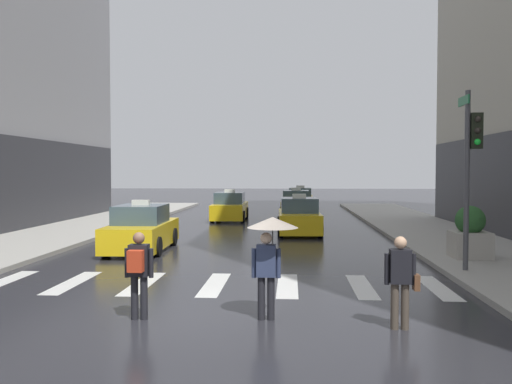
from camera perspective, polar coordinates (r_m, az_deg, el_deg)
The scene contains 12 objects.
ground_plane at distance 10.45m, azimuth -6.89°, elevation -13.28°, with size 160.00×160.00×0.00m, color #26262B.
crosswalk_markings at distance 13.33m, azimuth -4.48°, elevation -9.87°, with size 11.30×2.80×0.01m.
traffic_light_pole at distance 15.25m, azimuth 22.12°, elevation 3.79°, with size 0.44×0.84×4.80m.
taxi_lead at distance 19.22m, azimuth -12.20°, elevation -4.03°, with size 2.02×4.58×1.80m.
taxi_second at distance 24.08m, azimuth 4.65°, elevation -2.75°, with size 2.04×4.59×1.80m.
taxi_third at distance 30.63m, azimuth -2.83°, elevation -1.70°, with size 1.97×4.56×1.80m.
taxi_fourth at distance 33.97m, azimuth 4.33°, elevation -1.33°, with size 2.01×4.58×1.80m.
taxi_fifth at distance 39.47m, azimuth 4.80°, elevation -0.85°, with size 2.06×4.60×1.80m.
pedestrian_with_umbrella at distance 9.95m, azimuth 1.55°, elevation -5.14°, with size 0.96×0.96×1.94m.
pedestrian_with_backpack at distance 10.26m, azimuth -12.53°, elevation -8.04°, with size 0.55×0.43×1.65m.
pedestrian_with_handbag at distance 9.78m, azimuth 15.32°, elevation -8.79°, with size 0.60×0.24×1.65m.
planter_near_corner at distance 17.61m, azimuth 22.03°, elevation -4.22°, with size 1.10×1.10×1.60m.
Camera 1 is at (1.87, -9.90, 2.77)m, focal length 37.19 mm.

